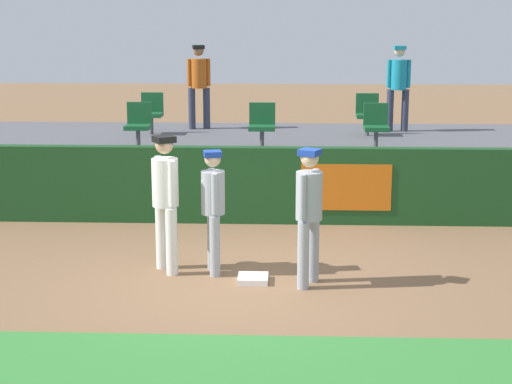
{
  "coord_description": "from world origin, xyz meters",
  "views": [
    {
      "loc": [
        0.6,
        -10.3,
        3.53
      ],
      "look_at": [
        0.15,
        1.12,
        1.0
      ],
      "focal_mm": 57.77,
      "sensor_mm": 36.0,
      "label": 1
    }
  ],
  "objects_px": {
    "seat_front_left": "(138,123)",
    "seat_back_left": "(152,111)",
    "player_fielder_home": "(165,194)",
    "seat_front_center": "(262,123)",
    "spectator_hooded": "(398,82)",
    "seat_back_right": "(367,112)",
    "spectator_capped": "(199,81)",
    "first_base": "(253,279)",
    "player_runner_visitor": "(213,203)",
    "player_coach_visitor": "(309,207)",
    "seat_front_right": "(376,124)"
  },
  "relations": [
    {
      "from": "player_fielder_home",
      "to": "seat_front_left",
      "type": "relative_size",
      "value": 2.25
    },
    {
      "from": "player_fielder_home",
      "to": "player_coach_visitor",
      "type": "distance_m",
      "value": 2.0
    },
    {
      "from": "seat_back_right",
      "to": "seat_front_left",
      "type": "distance_m",
      "value": 4.73
    },
    {
      "from": "seat_front_right",
      "to": "spectator_capped",
      "type": "distance_m",
      "value": 4.39
    },
    {
      "from": "player_coach_visitor",
      "to": "spectator_hooded",
      "type": "height_order",
      "value": "spectator_hooded"
    },
    {
      "from": "seat_back_left",
      "to": "player_coach_visitor",
      "type": "bearing_deg",
      "value": -64.44
    },
    {
      "from": "seat_front_left",
      "to": "spectator_capped",
      "type": "relative_size",
      "value": 0.47
    },
    {
      "from": "first_base",
      "to": "player_fielder_home",
      "type": "distance_m",
      "value": 1.65
    },
    {
      "from": "first_base",
      "to": "spectator_capped",
      "type": "height_order",
      "value": "spectator_capped"
    },
    {
      "from": "seat_front_center",
      "to": "first_base",
      "type": "bearing_deg",
      "value": -89.62
    },
    {
      "from": "player_runner_visitor",
      "to": "seat_front_left",
      "type": "xyz_separation_m",
      "value": [
        -1.76,
        4.19,
        0.52
      ]
    },
    {
      "from": "player_runner_visitor",
      "to": "seat_back_right",
      "type": "relative_size",
      "value": 2.02
    },
    {
      "from": "seat_back_right",
      "to": "seat_front_center",
      "type": "distance_m",
      "value": 2.76
    },
    {
      "from": "player_coach_visitor",
      "to": "seat_front_right",
      "type": "distance_m",
      "value": 4.86
    },
    {
      "from": "seat_back_left",
      "to": "seat_front_left",
      "type": "bearing_deg",
      "value": -88.34
    },
    {
      "from": "seat_front_left",
      "to": "seat_front_center",
      "type": "relative_size",
      "value": 1.0
    },
    {
      "from": "seat_front_left",
      "to": "seat_front_right",
      "type": "bearing_deg",
      "value": -0.0
    },
    {
      "from": "seat_back_left",
      "to": "seat_back_right",
      "type": "distance_m",
      "value": 4.42
    },
    {
      "from": "player_coach_visitor",
      "to": "seat_back_left",
      "type": "xyz_separation_m",
      "value": [
        -3.09,
        6.46,
        0.45
      ]
    },
    {
      "from": "first_base",
      "to": "player_runner_visitor",
      "type": "xyz_separation_m",
      "value": [
        -0.55,
        0.37,
        0.94
      ]
    },
    {
      "from": "player_fielder_home",
      "to": "player_coach_visitor",
      "type": "relative_size",
      "value": 1.04
    },
    {
      "from": "seat_front_center",
      "to": "spectator_hooded",
      "type": "height_order",
      "value": "spectator_hooded"
    },
    {
      "from": "seat_back_right",
      "to": "seat_back_left",
      "type": "bearing_deg",
      "value": -180.0
    },
    {
      "from": "seat_front_left",
      "to": "seat_back_right",
      "type": "bearing_deg",
      "value": 22.39
    },
    {
      "from": "player_runner_visitor",
      "to": "seat_front_right",
      "type": "bearing_deg",
      "value": 136.44
    },
    {
      "from": "seat_back_right",
      "to": "spectator_hooded",
      "type": "distance_m",
      "value": 1.04
    },
    {
      "from": "first_base",
      "to": "seat_back_right",
      "type": "bearing_deg",
      "value": 72.05
    },
    {
      "from": "seat_front_left",
      "to": "seat_back_left",
      "type": "bearing_deg",
      "value": 91.66
    },
    {
      "from": "seat_front_right",
      "to": "seat_front_center",
      "type": "xyz_separation_m",
      "value": [
        -2.08,
        0.0,
        0.0
      ]
    },
    {
      "from": "first_base",
      "to": "seat_front_right",
      "type": "xyz_separation_m",
      "value": [
        2.05,
        4.56,
        1.46
      ]
    },
    {
      "from": "seat_front_center",
      "to": "player_runner_visitor",
      "type": "bearing_deg",
      "value": -97.14
    },
    {
      "from": "seat_back_right",
      "to": "seat_front_left",
      "type": "height_order",
      "value": "same"
    },
    {
      "from": "player_coach_visitor",
      "to": "seat_back_left",
      "type": "distance_m",
      "value": 7.17
    },
    {
      "from": "seat_front_center",
      "to": "seat_front_right",
      "type": "bearing_deg",
      "value": -0.01
    },
    {
      "from": "player_coach_visitor",
      "to": "seat_back_right",
      "type": "height_order",
      "value": "seat_back_right"
    },
    {
      "from": "player_coach_visitor",
      "to": "seat_back_right",
      "type": "xyz_separation_m",
      "value": [
        1.33,
        6.46,
        0.45
      ]
    },
    {
      "from": "seat_front_right",
      "to": "seat_front_center",
      "type": "distance_m",
      "value": 2.08
    },
    {
      "from": "seat_back_left",
      "to": "spectator_hooded",
      "type": "xyz_separation_m",
      "value": [
        5.1,
        0.56,
        0.56
      ]
    },
    {
      "from": "player_runner_visitor",
      "to": "seat_back_left",
      "type": "relative_size",
      "value": 2.02
    },
    {
      "from": "seat_back_left",
      "to": "spectator_capped",
      "type": "distance_m",
      "value": 1.31
    },
    {
      "from": "player_fielder_home",
      "to": "seat_front_right",
      "type": "xyz_separation_m",
      "value": [
        3.25,
        4.14,
        0.41
      ]
    },
    {
      "from": "seat_back_right",
      "to": "seat_front_right",
      "type": "xyz_separation_m",
      "value": [
        -0.01,
        -1.8,
        -0.0
      ]
    },
    {
      "from": "seat_front_left",
      "to": "seat_front_right",
      "type": "xyz_separation_m",
      "value": [
        4.36,
        -0.0,
        -0.0
      ]
    },
    {
      "from": "seat_front_center",
      "to": "spectator_capped",
      "type": "relative_size",
      "value": 0.47
    },
    {
      "from": "player_coach_visitor",
      "to": "seat_front_center",
      "type": "distance_m",
      "value": 4.74
    },
    {
      "from": "player_runner_visitor",
      "to": "spectator_hooded",
      "type": "height_order",
      "value": "spectator_hooded"
    },
    {
      "from": "player_coach_visitor",
      "to": "spectator_capped",
      "type": "height_order",
      "value": "spectator_capped"
    },
    {
      "from": "first_base",
      "to": "seat_back_left",
      "type": "height_order",
      "value": "seat_back_left"
    },
    {
      "from": "seat_back_right",
      "to": "spectator_hooded",
      "type": "height_order",
      "value": "spectator_hooded"
    },
    {
      "from": "player_fielder_home",
      "to": "spectator_capped",
      "type": "relative_size",
      "value": 1.06
    }
  ]
}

